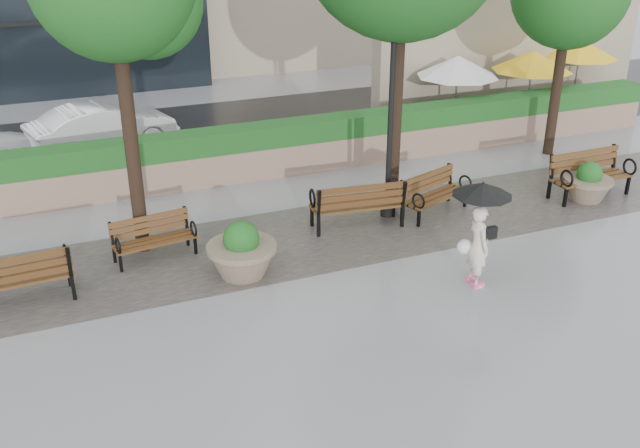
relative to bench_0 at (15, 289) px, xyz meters
name	(u,v)px	position (x,y,z in m)	size (l,w,h in m)	color
ground	(398,300)	(6.34, -2.45, -0.32)	(100.00, 100.00, 0.00)	gray
cobble_strip	(332,234)	(6.34, 0.55, -0.31)	(28.00, 3.20, 0.01)	#383330
hedge_wall	(271,149)	(6.34, 4.55, 0.35)	(24.00, 0.80, 1.35)	#91705D
cafe_wall	(511,49)	(15.84, 7.55, 1.68)	(10.00, 0.60, 4.00)	tan
cafe_hedge	(535,113)	(15.34, 5.35, 0.13)	(8.00, 0.50, 0.90)	#1D501A
asphalt_street	(230,131)	(6.34, 8.55, -0.31)	(40.00, 7.00, 0.00)	black
bench_0	(15,289)	(0.00, 0.00, 0.00)	(2.02, 0.89, 1.06)	brown
bench_1	(155,247)	(2.61, 0.86, -0.06)	(1.68, 0.85, 0.86)	brown
bench_2	(357,213)	(6.99, 0.68, 0.00)	(2.09, 1.04, 1.08)	brown
bench_3	(434,202)	(8.93, 0.67, -0.04)	(1.86, 1.24, 0.93)	brown
bench_4	(589,184)	(12.91, 0.13, 0.01)	(2.05, 0.85, 1.09)	brown
planter_left	(242,255)	(4.03, -0.48, 0.12)	(1.33, 1.33, 1.12)	#7F6B56
planter_right	(588,185)	(12.71, -0.03, 0.06)	(1.14, 1.14, 0.96)	#7F6B56
lamppost	(390,139)	(7.86, 0.96, 1.50)	(0.28, 0.28, 4.13)	black
patio_umb_white	(458,67)	(12.76, 5.95, 1.67)	(2.50, 2.50, 2.30)	black
patio_umb_yellow_a	(533,61)	(15.33, 5.75, 1.67)	(2.50, 2.50, 2.30)	black
patio_umb_yellow_b	(580,49)	(18.07, 6.78, 1.67)	(2.50, 2.50, 2.30)	black
car_right	(102,128)	(2.53, 8.16, 0.36)	(1.43, 4.10, 1.35)	silver
pedestrian	(480,224)	(7.95, -2.44, 0.91)	(1.09, 1.09, 2.01)	#EFE0C9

